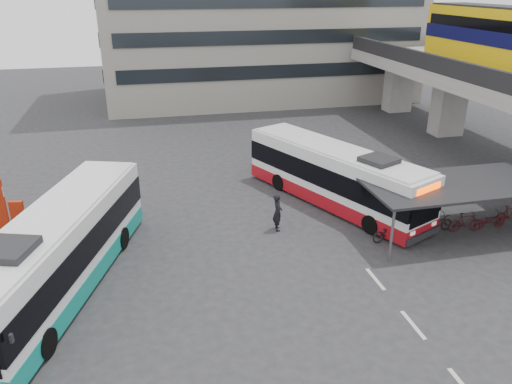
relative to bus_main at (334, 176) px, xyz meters
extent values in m
plane|color=#28282B|center=(-3.56, -7.50, -1.57)|extent=(120.00, 120.00, 0.00)
cube|color=gray|center=(13.44, 10.50, 0.73)|extent=(2.20, 1.60, 4.60)
cube|color=gray|center=(13.44, 18.50, 0.73)|extent=(2.20, 1.60, 4.60)
cube|color=gray|center=(13.44, 4.50, 3.48)|extent=(8.00, 32.00, 0.90)
cube|color=black|center=(9.69, 4.50, 4.48)|extent=(0.35, 32.00, 1.10)
cylinder|color=#595B60|center=(0.14, -2.70, -0.37)|extent=(0.12, 0.12, 2.40)
cylinder|color=#595B60|center=(0.14, -6.30, -0.37)|extent=(0.12, 0.12, 2.40)
cube|color=black|center=(4.94, -4.50, 0.91)|extent=(10.00, 4.00, 0.12)
imported|color=black|center=(0.94, -4.50, -1.12)|extent=(1.71, 0.60, 0.90)
imported|color=black|center=(2.27, -4.50, -1.07)|extent=(1.66, 0.47, 1.00)
imported|color=black|center=(3.60, -4.50, -1.12)|extent=(1.71, 0.60, 0.90)
imported|color=black|center=(4.94, -4.50, -1.07)|extent=(1.66, 0.47, 1.00)
imported|color=#350C0F|center=(6.27, -4.50, -1.12)|extent=(1.71, 0.60, 0.90)
imported|color=#3F0C0F|center=(7.60, -4.50, -1.07)|extent=(1.66, 0.47, 1.00)
cube|color=beige|center=(-1.06, -10.50, -1.56)|extent=(0.15, 1.60, 0.01)
cube|color=beige|center=(-1.06, -7.50, -1.56)|extent=(0.15, 1.60, 0.01)
cube|color=white|center=(-0.01, 0.01, 0.16)|extent=(6.85, 11.36, 2.61)
cube|color=maroon|center=(-0.01, 0.01, -1.04)|extent=(6.91, 11.42, 0.71)
cube|color=black|center=(-0.01, 0.01, 0.28)|extent=(6.92, 11.41, 1.09)
cube|color=#F24100|center=(2.32, -5.17, 1.13)|extent=(1.58, 0.76, 0.28)
cube|color=black|center=(1.16, -2.58, 1.67)|extent=(1.94, 1.98, 0.27)
cylinder|color=black|center=(0.45, -3.77, -1.09)|extent=(0.65, 0.98, 0.95)
cylinder|color=black|center=(-0.28, 3.38, -1.09)|extent=(0.65, 0.98, 0.95)
cube|color=white|center=(-13.20, -5.29, 0.23)|extent=(6.15, 11.99, 2.70)
cube|color=#0E8071|center=(-13.20, -5.29, -1.03)|extent=(6.20, 12.04, 0.74)
cube|color=black|center=(-13.20, -5.29, 0.35)|extent=(6.21, 12.02, 1.13)
cube|color=black|center=(-14.15, -8.09, 1.80)|extent=(1.93, 1.97, 0.28)
cylinder|color=black|center=(-11.03, -2.54, -1.07)|extent=(0.59, 1.03, 0.98)
imported|color=black|center=(-3.77, -2.39, -0.63)|extent=(0.50, 0.71, 1.87)
cube|color=#A6200A|center=(-15.07, -2.70, -0.18)|extent=(0.58, 0.27, 2.78)
cube|color=white|center=(-15.07, -2.70, 0.55)|extent=(0.60, 0.15, 0.56)
cube|color=#A6200A|center=(-16.64, 0.64, -0.27)|extent=(0.54, 0.28, 2.60)
camera|label=1|loc=(-9.66, -23.16, 9.52)|focal=35.00mm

